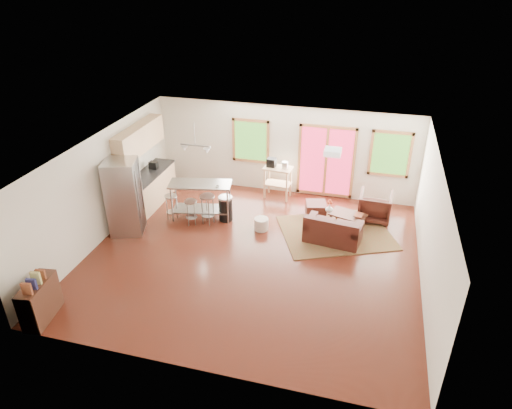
% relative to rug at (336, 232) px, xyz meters
% --- Properties ---
extents(floor, '(7.50, 7.00, 0.02)m').
position_rel_rug_xyz_m(floor, '(-1.77, -1.50, -0.02)').
color(floor, '#3A150D').
rests_on(floor, ground).
extents(ceiling, '(7.50, 7.00, 0.02)m').
position_rel_rug_xyz_m(ceiling, '(-1.77, -1.50, 2.60)').
color(ceiling, white).
rests_on(ceiling, ground).
extents(back_wall, '(7.50, 0.02, 2.60)m').
position_rel_rug_xyz_m(back_wall, '(-1.77, 2.01, 1.29)').
color(back_wall, silver).
rests_on(back_wall, ground).
extents(left_wall, '(0.02, 7.00, 2.60)m').
position_rel_rug_xyz_m(left_wall, '(-5.53, -1.50, 1.29)').
color(left_wall, silver).
rests_on(left_wall, ground).
extents(right_wall, '(0.02, 7.00, 2.60)m').
position_rel_rug_xyz_m(right_wall, '(1.99, -1.50, 1.29)').
color(right_wall, silver).
rests_on(right_wall, ground).
extents(front_wall, '(7.50, 0.02, 2.60)m').
position_rel_rug_xyz_m(front_wall, '(-1.77, -5.01, 1.29)').
color(front_wall, silver).
rests_on(front_wall, ground).
extents(window_left, '(1.10, 0.05, 1.30)m').
position_rel_rug_xyz_m(window_left, '(-2.77, 1.96, 1.49)').
color(window_left, '#2B5519').
rests_on(window_left, back_wall).
extents(french_doors, '(1.60, 0.05, 2.10)m').
position_rel_rug_xyz_m(french_doors, '(-0.57, 1.96, 1.09)').
color(french_doors, '#AF1D3B').
rests_on(french_doors, back_wall).
extents(window_right, '(1.10, 0.05, 1.30)m').
position_rel_rug_xyz_m(window_right, '(1.13, 1.96, 1.49)').
color(window_right, '#2B5519').
rests_on(window_right, back_wall).
extents(rug, '(3.27, 2.96, 0.03)m').
position_rel_rug_xyz_m(rug, '(0.00, 0.00, 0.00)').
color(rug, '#476438').
rests_on(rug, floor).
extents(loveseat, '(1.43, 0.93, 0.71)m').
position_rel_rug_xyz_m(loveseat, '(-0.05, -0.42, 0.27)').
color(loveseat, black).
rests_on(loveseat, floor).
extents(coffee_table, '(1.02, 0.79, 0.36)m').
position_rel_rug_xyz_m(coffee_table, '(0.24, 0.42, 0.30)').
color(coffee_table, '#3A1F14').
rests_on(coffee_table, floor).
extents(armchair, '(0.85, 0.80, 0.84)m').
position_rel_rug_xyz_m(armchair, '(0.89, 0.97, 0.41)').
color(armchair, black).
rests_on(armchair, floor).
extents(ottoman, '(0.64, 0.64, 0.35)m').
position_rel_rug_xyz_m(ottoman, '(-0.64, 0.81, 0.16)').
color(ottoman, black).
rests_on(ottoman, floor).
extents(pouf, '(0.45, 0.45, 0.32)m').
position_rel_rug_xyz_m(pouf, '(-1.87, -0.32, 0.14)').
color(pouf, beige).
rests_on(pouf, floor).
extents(vase, '(0.22, 0.22, 0.34)m').
position_rel_rug_xyz_m(vase, '(-0.24, 0.32, 0.51)').
color(vase, silver).
rests_on(vase, coffee_table).
extents(book, '(0.21, 0.07, 0.28)m').
position_rel_rug_xyz_m(book, '(0.41, 0.36, 0.53)').
color(book, brown).
rests_on(book, coffee_table).
extents(cabinets, '(0.64, 2.24, 2.30)m').
position_rel_rug_xyz_m(cabinets, '(-5.26, 0.20, 0.91)').
color(cabinets, tan).
rests_on(cabinets, floor).
extents(refrigerator, '(0.95, 0.94, 1.92)m').
position_rel_rug_xyz_m(refrigerator, '(-5.11, -1.24, 0.95)').
color(refrigerator, '#B7BABC').
rests_on(refrigerator, floor).
extents(island, '(1.70, 0.95, 1.02)m').
position_rel_rug_xyz_m(island, '(-3.56, -0.14, 0.69)').
color(island, '#B7BABC').
rests_on(island, floor).
extents(cup, '(0.14, 0.12, 0.12)m').
position_rel_rug_xyz_m(cup, '(-3.06, -0.22, 1.00)').
color(cup, white).
rests_on(cup, island).
extents(bar_stool_a, '(0.41, 0.41, 0.69)m').
position_rel_rug_xyz_m(bar_stool_a, '(-4.29, -0.39, 0.50)').
color(bar_stool_a, '#B7BABC').
rests_on(bar_stool_a, floor).
extents(bar_stool_b, '(0.42, 0.42, 0.68)m').
position_rel_rug_xyz_m(bar_stool_b, '(-3.69, -0.52, 0.50)').
color(bar_stool_b, '#B7BABC').
rests_on(bar_stool_b, floor).
extents(bar_stool_c, '(0.46, 0.46, 0.80)m').
position_rel_rug_xyz_m(bar_stool_c, '(-3.29, -0.36, 0.59)').
color(bar_stool_c, '#B7BABC').
rests_on(bar_stool_c, floor).
extents(trash_can, '(0.39, 0.39, 0.68)m').
position_rel_rug_xyz_m(trash_can, '(-2.90, -0.08, 0.33)').
color(trash_can, black).
rests_on(trash_can, floor).
extents(kitchen_cart, '(0.82, 0.57, 1.18)m').
position_rel_rug_xyz_m(kitchen_cart, '(-1.89, 1.56, 0.79)').
color(kitchen_cart, tan).
rests_on(kitchen_cart, floor).
extents(bookshelf, '(0.49, 0.97, 1.09)m').
position_rel_rug_xyz_m(bookshelf, '(-5.12, -4.57, 0.41)').
color(bookshelf, '#3A1F14').
rests_on(bookshelf, floor).
extents(ceiling_flush, '(0.35, 0.35, 0.12)m').
position_rel_rug_xyz_m(ceiling_flush, '(-0.17, -0.90, 2.52)').
color(ceiling_flush, white).
rests_on(ceiling_flush, ceiling).
extents(pendant_light, '(0.80, 0.18, 0.79)m').
position_rel_rug_xyz_m(pendant_light, '(-3.67, -0.00, 1.88)').
color(pendant_light, gray).
rests_on(pendant_light, ceiling).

